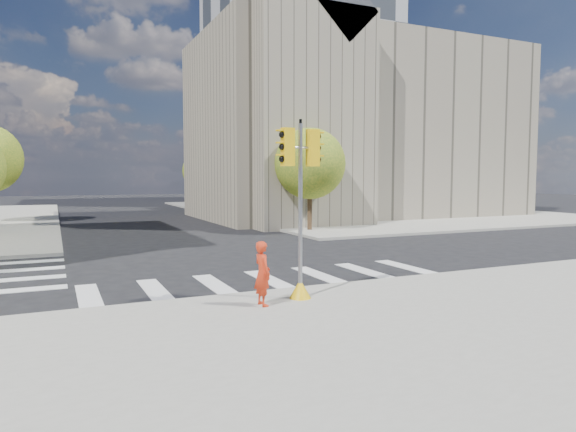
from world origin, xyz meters
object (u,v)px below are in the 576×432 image
Objects in this scene: traffic_signal at (300,223)px; photographer at (262,273)px; lamp_near at (289,157)px; lamp_far at (225,162)px.

photographer is (-1.17, -0.29, -1.15)m from traffic_signal.
traffic_signal is at bearing -113.93° from lamp_near.
traffic_signal is (-8.56, -19.28, -2.48)m from lamp_near.
lamp_far is at bearing 90.00° from lamp_near.
lamp_far is 5.11× the size of photographer.
photographer is (-9.72, -19.58, -3.64)m from lamp_near.
lamp_near and lamp_far have the same top height.
lamp_far is at bearing -20.28° from photographer.
traffic_signal is 2.89× the size of photographer.
photographer is at bearing -172.81° from traffic_signal.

